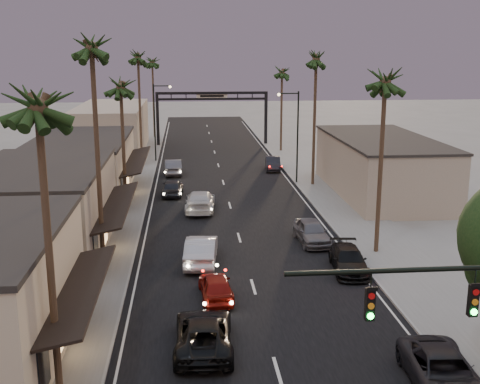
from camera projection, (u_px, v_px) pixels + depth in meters
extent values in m
plane|color=slate|center=(227.00, 197.00, 53.90)|extent=(200.00, 200.00, 0.00)
cube|color=black|center=(224.00, 185.00, 58.75)|extent=(14.00, 120.00, 0.02)
cube|color=slate|center=(132.00, 172.00, 64.69)|extent=(5.00, 92.00, 0.12)
cube|color=slate|center=(306.00, 169.00, 66.34)|extent=(5.00, 92.00, 0.12)
cube|color=gray|center=(40.00, 212.00, 38.57)|extent=(8.00, 14.00, 5.50)
cube|color=#C5B597|center=(82.00, 168.00, 54.13)|extent=(8.00, 16.00, 5.00)
cube|color=gray|center=(112.00, 129.00, 76.29)|extent=(8.00, 20.00, 6.00)
cube|color=gray|center=(381.00, 167.00, 54.54)|extent=(8.00, 18.00, 5.00)
cylinder|color=black|center=(424.00, 269.00, 17.79)|extent=(8.40, 0.16, 0.16)
cube|color=black|center=(370.00, 304.00, 17.90)|extent=(0.28, 0.22, 1.00)
cube|color=black|center=(473.00, 300.00, 18.17)|extent=(0.28, 0.22, 1.00)
cube|color=black|center=(158.00, 120.00, 81.51)|extent=(0.40, 0.40, 7.00)
cube|color=black|center=(266.00, 119.00, 82.79)|extent=(0.40, 0.40, 7.00)
cube|color=black|center=(212.00, 93.00, 81.31)|extent=(15.20, 0.35, 0.35)
cube|color=black|center=(212.00, 99.00, 81.50)|extent=(15.20, 0.30, 0.30)
cube|color=beige|center=(212.00, 96.00, 81.38)|extent=(4.20, 0.12, 1.00)
cylinder|color=black|center=(298.00, 138.00, 58.32)|extent=(0.16, 0.16, 9.00)
cylinder|color=black|center=(288.00, 93.00, 57.24)|extent=(2.00, 0.12, 0.12)
sphere|color=#FFD899|center=(279.00, 95.00, 57.18)|extent=(0.30, 0.30, 0.30)
cylinder|color=black|center=(155.00, 123.00, 69.67)|extent=(0.16, 0.16, 9.00)
cylinder|color=black|center=(162.00, 86.00, 68.75)|extent=(2.00, 0.12, 0.12)
sphere|color=#FFD899|center=(170.00, 87.00, 68.86)|extent=(0.30, 0.30, 0.30)
cylinder|color=#38281C|center=(50.00, 259.00, 21.85)|extent=(0.28, 0.28, 11.00)
sphere|color=black|center=(36.00, 90.00, 20.43)|extent=(3.20, 3.20, 3.20)
cylinder|color=#38281C|center=(98.00, 165.00, 34.21)|extent=(0.28, 0.28, 13.00)
sphere|color=black|center=(91.00, 37.00, 32.56)|extent=(3.20, 3.20, 3.20)
cylinder|color=#38281C|center=(124.00, 151.00, 48.12)|extent=(0.28, 0.28, 10.00)
sphere|color=black|center=(120.00, 80.00, 46.82)|extent=(3.20, 3.20, 3.20)
cylinder|color=#38281C|center=(140.00, 113.00, 66.29)|extent=(0.28, 0.28, 12.00)
sphere|color=black|center=(138.00, 52.00, 64.76)|extent=(3.20, 3.20, 3.20)
cylinder|color=#38281C|center=(380.00, 170.00, 37.87)|extent=(0.28, 0.28, 11.00)
sphere|color=black|center=(386.00, 72.00, 36.45)|extent=(3.20, 3.20, 3.20)
cylinder|color=#38281C|center=(314.00, 124.00, 57.13)|extent=(0.28, 0.28, 12.00)
sphere|color=black|center=(316.00, 53.00, 55.59)|extent=(3.20, 3.20, 3.20)
cylinder|color=#38281C|center=(281.00, 113.00, 76.73)|extent=(0.28, 0.28, 10.00)
sphere|color=black|center=(282.00, 68.00, 75.43)|extent=(3.20, 3.20, 3.20)
cylinder|color=#38281C|center=(154.00, 100.00, 88.71)|extent=(0.28, 0.28, 11.00)
sphere|color=black|center=(152.00, 58.00, 87.29)|extent=(3.20, 3.20, 3.20)
imported|color=maroon|center=(216.00, 286.00, 31.87)|extent=(1.91, 4.18, 1.39)
imported|color=black|center=(204.00, 333.00, 26.46)|extent=(2.68, 5.50, 1.51)
imported|color=#ACACB2|center=(201.00, 250.00, 37.10)|extent=(2.29, 5.37, 1.72)
imported|color=beige|center=(200.00, 201.00, 49.17)|extent=(2.68, 5.81, 1.64)
imported|color=black|center=(173.00, 187.00, 54.31)|extent=(1.99, 4.45, 1.49)
imported|color=#505055|center=(173.00, 167.00, 63.42)|extent=(1.94, 4.93, 1.60)
imported|color=black|center=(443.00, 372.00, 23.31)|extent=(2.83, 5.51, 1.49)
imported|color=black|center=(349.00, 260.00, 35.81)|extent=(2.40, 4.95, 1.39)
imported|color=#57575D|center=(312.00, 232.00, 41.02)|extent=(2.10, 4.74, 1.59)
imported|color=black|center=(273.00, 163.00, 65.68)|extent=(1.94, 4.51, 1.45)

